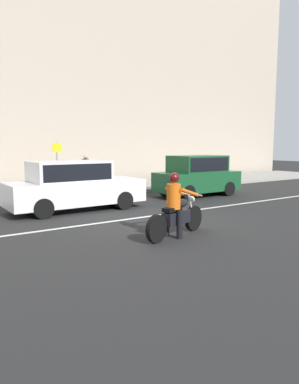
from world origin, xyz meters
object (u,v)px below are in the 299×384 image
object	(u,v)px
parked_hatchback_forest_green	(197,175)
pedestrian_bystander	(86,169)
street_sign_post	(57,161)
motorcycle_with_rider_orange_stripe	(176,211)
parked_sedan_white	(74,185)

from	to	relation	value
parked_hatchback_forest_green	pedestrian_bystander	bearing A→B (deg)	128.95
street_sign_post	pedestrian_bystander	xyz separation A→B (m)	(1.24, -0.50, -0.41)
parked_hatchback_forest_green	pedestrian_bystander	size ratio (longest dim) A/B	2.30
motorcycle_with_rider_orange_stripe	street_sign_post	world-z (taller)	street_sign_post
motorcycle_with_rider_orange_stripe	parked_hatchback_forest_green	bearing A→B (deg)	43.79
parked_sedan_white	pedestrian_bystander	world-z (taller)	pedestrian_bystander
street_sign_post	pedestrian_bystander	distance (m)	1.39
motorcycle_with_rider_orange_stripe	parked_sedan_white	bearing A→B (deg)	97.86
parked_hatchback_forest_green	street_sign_post	distance (m)	6.67
parked_sedan_white	pedestrian_bystander	bearing A→B (deg)	60.79
motorcycle_with_rider_orange_stripe	parked_sedan_white	size ratio (longest dim) A/B	0.47
motorcycle_with_rider_orange_stripe	parked_hatchback_forest_green	size ratio (longest dim) A/B	0.58
parked_hatchback_forest_green	pedestrian_bystander	distance (m)	5.45
parked_sedan_white	pedestrian_bystander	size ratio (longest dim) A/B	2.81
pedestrian_bystander	motorcycle_with_rider_orange_stripe	bearing A→B (deg)	-101.24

